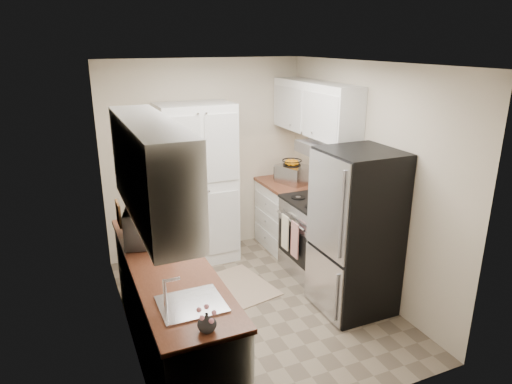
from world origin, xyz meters
TOP-DOWN VIEW (x-y plane):
  - ground at (0.00, 0.00)m, footprint 3.20×3.20m
  - room_shell at (-0.02, -0.01)m, footprint 2.64×3.24m
  - pantry_cabinet at (-0.20, 1.32)m, footprint 0.90×0.55m
  - base_cabinet_left at (-0.99, -0.43)m, footprint 0.60×2.30m
  - countertop_left at (-0.99, -0.43)m, footprint 0.63×2.33m
  - base_cabinet_right at (0.99, 1.19)m, footprint 0.60×0.80m
  - countertop_right at (0.99, 1.19)m, footprint 0.63×0.83m
  - electric_range at (0.97, 0.39)m, footprint 0.71×0.78m
  - refrigerator at (0.94, -0.41)m, footprint 0.70×0.72m
  - microwave at (-1.02, 0.11)m, footprint 0.56×0.70m
  - wine_bottle at (-1.10, 0.35)m, footprint 0.07×0.07m
  - flower_vase at (-0.98, -1.48)m, footprint 0.15×0.15m
  - cutting_board at (-0.81, 0.50)m, footprint 0.04×0.26m
  - toaster_oven at (1.05, 1.14)m, footprint 0.44×0.49m
  - fruit_basket at (1.03, 1.17)m, footprint 0.31×0.31m
  - kitchen_mat at (0.03, 0.44)m, footprint 0.69×0.95m

SIDE VIEW (x-z plane):
  - ground at x=0.00m, z-range 0.00..0.00m
  - kitchen_mat at x=0.03m, z-range 0.00..0.01m
  - base_cabinet_left at x=-0.99m, z-range 0.00..0.88m
  - base_cabinet_right at x=0.99m, z-range 0.00..0.88m
  - electric_range at x=0.97m, z-range -0.09..1.04m
  - refrigerator at x=0.94m, z-range 0.00..1.70m
  - countertop_left at x=-0.99m, z-range 0.88..0.92m
  - countertop_right at x=0.99m, z-range 0.88..0.92m
  - flower_vase at x=-0.98m, z-range 0.92..1.05m
  - pantry_cabinet at x=-0.20m, z-range 0.00..2.00m
  - toaster_oven at x=1.05m, z-range 0.92..1.15m
  - wine_bottle at x=-1.10m, z-range 0.92..1.19m
  - cutting_board at x=-0.81m, z-range 0.92..1.24m
  - microwave at x=-1.02m, z-range 0.92..1.26m
  - fruit_basket at x=1.03m, z-range 1.15..1.26m
  - room_shell at x=-0.02m, z-range 0.37..2.89m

